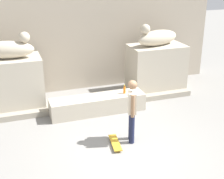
# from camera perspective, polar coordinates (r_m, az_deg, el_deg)

# --- Properties ---
(ground_plane) EXTENTS (40.00, 40.00, 0.00)m
(ground_plane) POSITION_cam_1_polar(r_m,az_deg,el_deg) (8.11, 2.05, -10.58)
(ground_plane) COLOR gray
(facade_wall) EXTENTS (10.04, 0.60, 5.65)m
(facade_wall) POSITION_cam_1_polar(r_m,az_deg,el_deg) (11.41, -6.33, 14.07)
(facade_wall) COLOR #ADA08C
(facade_wall) RESTS_ON ground_plane
(pedestal_left) EXTENTS (1.91, 1.13, 1.67)m
(pedestal_left) POSITION_cam_1_polar(r_m,az_deg,el_deg) (10.27, -17.55, 0.82)
(pedestal_left) COLOR #B7AD99
(pedestal_left) RESTS_ON ground_plane
(pedestal_right) EXTENTS (1.91, 1.13, 1.67)m
(pedestal_right) POSITION_cam_1_polar(r_m,az_deg,el_deg) (11.40, 7.82, 3.71)
(pedestal_right) COLOR #B7AD99
(pedestal_right) RESTS_ON ground_plane
(statue_reclining_left) EXTENTS (1.68, 0.85, 0.78)m
(statue_reclining_left) POSITION_cam_1_polar(r_m,az_deg,el_deg) (9.94, -18.07, 6.85)
(statue_reclining_left) COLOR beige
(statue_reclining_left) RESTS_ON pedestal_left
(statue_reclining_right) EXTENTS (1.69, 0.93, 0.78)m
(statue_reclining_right) POSITION_cam_1_polar(r_m,az_deg,el_deg) (11.08, 7.98, 9.18)
(statue_reclining_right) COLOR beige
(statue_reclining_right) RESTS_ON pedestal_right
(ledge_block) EXTENTS (2.92, 0.68, 0.53)m
(ledge_block) POSITION_cam_1_polar(r_m,az_deg,el_deg) (9.84, -2.54, -2.66)
(ledge_block) COLOR #B7AD99
(ledge_block) RESTS_ON ground_plane
(skater) EXTENTS (0.30, 0.52, 1.67)m
(skater) POSITION_cam_1_polar(r_m,az_deg,el_deg) (8.04, 3.57, -3.39)
(skater) COLOR #1E233F
(skater) RESTS_ON ground_plane
(skateboard) EXTENTS (0.30, 0.82, 0.08)m
(skateboard) POSITION_cam_1_polar(r_m,az_deg,el_deg) (8.25, 0.56, -9.42)
(skateboard) COLOR gold
(skateboard) RESTS_ON ground_plane
(bottle_blue) EXTENTS (0.07, 0.07, 0.33)m
(bottle_blue) POSITION_cam_1_polar(r_m,az_deg,el_deg) (9.81, 4.06, -0.23)
(bottle_blue) COLOR #194C99
(bottle_blue) RESTS_ON ledge_block
(bottle_orange) EXTENTS (0.07, 0.07, 0.27)m
(bottle_orange) POSITION_cam_1_polar(r_m,az_deg,el_deg) (9.93, 2.23, -0.07)
(bottle_orange) COLOR orange
(bottle_orange) RESTS_ON ledge_block
(stair_step) EXTENTS (6.82, 0.50, 0.18)m
(stair_step) POSITION_cam_1_polar(r_m,az_deg,el_deg) (10.32, -3.26, -2.53)
(stair_step) COLOR gray
(stair_step) RESTS_ON ground_plane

